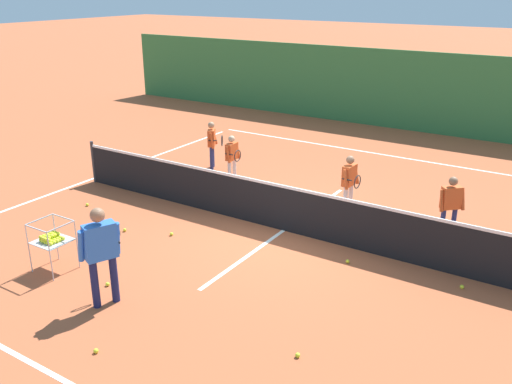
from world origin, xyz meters
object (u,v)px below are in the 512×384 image
at_px(tennis_ball_0, 298,355).
at_px(tennis_ball_1, 462,287).
at_px(student_0, 212,141).
at_px(ball_cart, 51,239).
at_px(tennis_ball_6, 348,261).
at_px(student_3, 451,202).
at_px(tennis_ball_5, 96,351).
at_px(tennis_ball_2, 108,284).
at_px(tennis_ball_4, 125,230).
at_px(instructor, 101,248).
at_px(tennis_ball_7, 171,234).
at_px(tennis_ball_3, 87,205).
at_px(student_2, 350,179).
at_px(student_1, 232,155).
at_px(tennis_net, 284,208).

distance_m(tennis_ball_0, tennis_ball_1, 3.34).
bearing_deg(student_0, ball_cart, -79.96).
relative_size(tennis_ball_0, tennis_ball_1, 1.00).
height_order(tennis_ball_1, tennis_ball_6, same).
relative_size(student_3, tennis_ball_1, 18.70).
bearing_deg(student_3, tennis_ball_5, -115.97).
xyz_separation_m(tennis_ball_2, tennis_ball_4, (-1.32, 1.71, 0.00)).
bearing_deg(tennis_ball_6, instructor, -128.97).
bearing_deg(tennis_ball_7, tennis_ball_6, 13.38).
distance_m(ball_cart, tennis_ball_3, 3.00).
distance_m(tennis_ball_4, tennis_ball_7, 0.99).
bearing_deg(tennis_ball_7, tennis_ball_1, 10.54).
distance_m(tennis_ball_1, tennis_ball_2, 5.84).
bearing_deg(student_2, student_3, -3.74).
relative_size(tennis_ball_4, tennis_ball_5, 1.00).
distance_m(student_1, ball_cart, 5.39).
bearing_deg(student_2, student_1, 175.29).
bearing_deg(tennis_ball_2, tennis_ball_4, 127.66).
relative_size(tennis_ball_5, tennis_ball_7, 1.00).
relative_size(student_3, ball_cart, 1.41).
relative_size(tennis_ball_4, tennis_ball_6, 1.00).
relative_size(student_0, tennis_ball_5, 18.78).
bearing_deg(tennis_ball_2, tennis_ball_1, 31.67).
bearing_deg(tennis_ball_4, tennis_ball_0, -18.82).
height_order(tennis_net, student_3, student_3).
distance_m(instructor, ball_cart, 1.65).
bearing_deg(ball_cart, tennis_ball_1, 27.07).
bearing_deg(tennis_ball_3, tennis_ball_6, 6.10).
bearing_deg(tennis_ball_2, ball_cart, -175.88).
height_order(student_0, tennis_ball_6, student_0).
xyz_separation_m(instructor, student_0, (-2.65, 6.33, -0.20)).
bearing_deg(student_3, student_1, 175.68).
relative_size(student_0, tennis_ball_4, 18.78).
bearing_deg(student_1, tennis_ball_7, -76.60).
bearing_deg(student_1, tennis_ball_4, -92.41).
relative_size(ball_cart, tennis_ball_0, 13.22).
relative_size(student_1, student_2, 0.93).
relative_size(tennis_ball_0, tennis_ball_2, 1.00).
bearing_deg(tennis_ball_6, student_2, 113.79).
xyz_separation_m(tennis_ball_1, tennis_ball_5, (-3.77, -4.41, 0.00)).
bearing_deg(student_1, tennis_ball_2, -77.59).
bearing_deg(tennis_ball_4, tennis_ball_6, 15.14).
relative_size(student_1, tennis_ball_4, 17.73).
bearing_deg(ball_cart, tennis_ball_7, 69.60).
bearing_deg(tennis_net, tennis_ball_1, -6.52).
bearing_deg(student_0, tennis_net, -34.25).
height_order(tennis_ball_5, tennis_ball_7, same).
xyz_separation_m(tennis_ball_2, tennis_ball_6, (3.02, 2.88, 0.00)).
bearing_deg(tennis_ball_5, student_0, 115.41).
distance_m(student_1, tennis_ball_4, 3.66).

